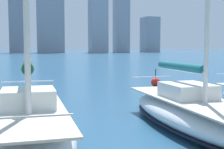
% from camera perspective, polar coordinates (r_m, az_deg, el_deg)
% --- Properties ---
extents(sailboat_teal, '(3.21, 9.33, 11.48)m').
position_cam_1_polar(sailboat_teal, '(12.24, 14.74, -6.61)').
color(sailboat_teal, silver).
rests_on(sailboat_teal, ground).
extents(sailboat_forest, '(2.86, 6.81, 9.64)m').
position_cam_1_polar(sailboat_forest, '(9.16, -14.92, -9.90)').
color(sailboat_forest, white).
rests_on(sailboat_forest, ground).
extents(channel_buoy, '(0.70, 0.70, 1.40)m').
position_cam_1_polar(channel_buoy, '(24.42, 7.96, -1.41)').
color(channel_buoy, red).
rests_on(channel_buoy, ground).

